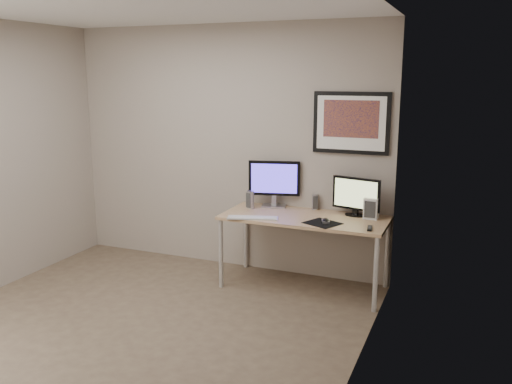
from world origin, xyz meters
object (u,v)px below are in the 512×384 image
Objects in this scene: framed_art at (351,123)px; monitor_tv at (356,196)px; speaker_left at (251,200)px; keyboard at (253,218)px; desk at (304,223)px; monitor_large at (274,182)px; fan_unit at (371,208)px; speaker_right at (315,202)px.

framed_art reaches higher than monitor_tv.
keyboard is at bearing -49.12° from speaker_left.
speaker_left reaches higher than keyboard.
speaker_left reaches higher than desk.
framed_art is 1.27m from speaker_left.
desk is 8.70× the size of speaker_left.
keyboard is (-0.44, -0.27, 0.07)m from desk.
monitor_large reaches higher than fan_unit.
fan_unit is (1.05, 0.42, 0.09)m from keyboard.
keyboard is 1.14m from fan_unit.
framed_art reaches higher than speaker_left.
desk is at bearing -163.01° from fan_unit.
framed_art is 1.56× the size of monitor_tv.
monitor_large is 1.08× the size of keyboard.
monitor_tv is at bearing -51.50° from framed_art.
keyboard is (-0.02, -0.52, -0.26)m from monitor_large.
speaker_right is at bearing 35.00° from keyboard.
monitor_large is 0.87m from monitor_tv.
fan_unit is at bearing -33.88° from framed_art.
speaker_right is at bearing 87.66° from desk.
monitor_large is at bearing -170.85° from monitor_tv.
speaker_right is at bearing 34.11° from speaker_left.
desk is 0.64m from speaker_left.
framed_art is 0.88m from speaker_right.
keyboard reaches higher than desk.
monitor_tv is (0.87, -0.05, -0.06)m from monitor_large.
fan_unit is (0.26, -0.18, -0.79)m from framed_art.
framed_art reaches higher than monitor_large.
fan_unit reaches higher than keyboard.
fan_unit is at bearing 14.29° from desk.
monitor_large reaches higher than monitor_tv.
desk is 3.30× the size of keyboard.
fan_unit is (0.61, 0.16, 0.17)m from desk.
desk is at bearing -45.54° from monitor_large.
desk is 3.33× the size of monitor_tv.
keyboard is at bearing -148.54° from desk.
monitor_large reaches higher than speaker_right.
monitor_large is at bearing 148.43° from desk.
framed_art is at bearing 141.07° from monitor_tv.
framed_art is 0.85m from fan_unit.
speaker_right is (-0.44, 0.10, -0.12)m from monitor_tv.
fan_unit is (0.16, -0.05, -0.10)m from monitor_tv.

